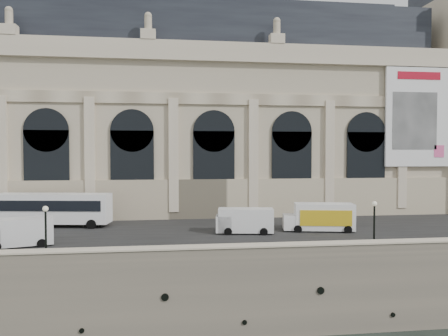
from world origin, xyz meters
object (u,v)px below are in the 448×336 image
object	(u,v)px
lamp_left	(46,234)
lamp_right	(374,226)
bus_left	(53,208)
van_b	(15,233)
van_c	(242,221)
box_truck	(320,217)

from	to	relation	value
lamp_left	lamp_right	distance (m)	26.59
bus_left	lamp_right	world-z (taller)	lamp_right
van_b	van_c	bearing A→B (deg)	10.54
box_truck	lamp_right	distance (m)	9.36
van_b	lamp_left	world-z (taller)	lamp_left
van_b	lamp_right	size ratio (longest dim) A/B	1.45
bus_left	van_c	world-z (taller)	bus_left
van_b	box_truck	bearing A→B (deg)	7.95
bus_left	lamp_right	distance (m)	33.95
bus_left	van_b	bearing A→B (deg)	-93.19
van_b	box_truck	world-z (taller)	box_truck
van_b	box_truck	size ratio (longest dim) A/B	0.80
van_c	lamp_right	bearing A→B (deg)	-42.61
van_b	van_c	xyz separation A→B (m)	(20.87, 3.88, 0.02)
bus_left	lamp_left	distance (m)	16.61
bus_left	box_truck	bearing A→B (deg)	-12.75
box_truck	lamp_left	xyz separation A→B (m)	(-25.14, -9.75, 0.65)
van_c	lamp_left	distance (m)	19.32
van_c	box_truck	bearing A→B (deg)	1.37
van_b	van_c	world-z (taller)	van_c
van_c	lamp_left	world-z (taller)	lamp_left
lamp_left	lamp_right	world-z (taller)	lamp_left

